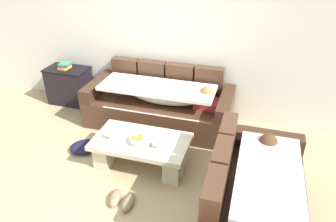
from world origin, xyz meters
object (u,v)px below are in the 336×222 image
object	(u,v)px
crumpled_garment	(85,147)
open_magazine	(164,143)
fruit_bowl	(140,140)
coffee_table	(141,149)
wine_glass_near_right	(160,142)
side_cabinet	(69,86)
wine_glass_near_left	(112,133)
couch_near_window	(254,198)
pair_of_shoes	(122,200)
book_stack_on_cabinet	(65,66)
couch_along_wall	(161,105)

from	to	relation	value
crumpled_garment	open_magazine	bearing A→B (deg)	-1.35
fruit_bowl	crumpled_garment	xyz separation A→B (m)	(-0.88, 0.10, -0.36)
open_magazine	coffee_table	bearing A→B (deg)	173.54
wine_glass_near_right	side_cabinet	size ratio (longest dim) A/B	0.23
wine_glass_near_left	side_cabinet	size ratio (longest dim) A/B	0.23
couch_near_window	pair_of_shoes	distance (m)	1.43
fruit_bowl	book_stack_on_cabinet	xyz separation A→B (m)	(-1.87, 1.32, 0.27)
couch_along_wall	wine_glass_near_left	world-z (taller)	couch_along_wall
fruit_bowl	side_cabinet	bearing A→B (deg)	144.32
crumpled_garment	wine_glass_near_left	bearing A→B (deg)	-16.67
couch_near_window	pair_of_shoes	world-z (taller)	couch_near_window
couch_near_window	side_cabinet	world-z (taller)	couch_near_window
side_cabinet	fruit_bowl	bearing A→B (deg)	-35.68
coffee_table	open_magazine	xyz separation A→B (m)	(0.30, 0.02, 0.15)
wine_glass_near_left	book_stack_on_cabinet	size ratio (longest dim) A/B	0.73
pair_of_shoes	book_stack_on_cabinet	bearing A→B (deg)	133.57
couch_along_wall	couch_near_window	distance (m)	2.19
wine_glass_near_left	open_magazine	size ratio (longest dim) A/B	0.59
wine_glass_near_right	crumpled_garment	xyz separation A→B (m)	(-1.16, 0.18, -0.44)
couch_along_wall	wine_glass_near_left	size ratio (longest dim) A/B	13.27
couch_along_wall	fruit_bowl	distance (m)	1.10
wine_glass_near_left	side_cabinet	xyz separation A→B (m)	(-1.50, 1.38, -0.17)
side_cabinet	book_stack_on_cabinet	size ratio (longest dim) A/B	3.15
couch_along_wall	side_cabinet	distance (m)	1.77
book_stack_on_cabinet	fruit_bowl	bearing A→B (deg)	-35.31
book_stack_on_cabinet	open_magazine	bearing A→B (deg)	-30.11
fruit_bowl	wine_glass_near_left	distance (m)	0.35
couch_near_window	pair_of_shoes	bearing A→B (deg)	96.20
couch_along_wall	open_magazine	bearing A→B (deg)	-70.18
fruit_bowl	open_magazine	size ratio (longest dim) A/B	1.00
wine_glass_near_left	fruit_bowl	bearing A→B (deg)	9.58
wine_glass_near_left	open_magazine	xyz separation A→B (m)	(0.62, 0.13, -0.11)
couch_along_wall	couch_near_window	bearing A→B (deg)	-47.03
couch_along_wall	coffee_table	bearing A→B (deg)	-86.14
couch_near_window	wine_glass_near_left	world-z (taller)	couch_near_window
open_magazine	book_stack_on_cabinet	xyz separation A→B (m)	(-2.15, 1.25, 0.30)
couch_near_window	crumpled_garment	xyz separation A→B (m)	(-2.28, 0.61, -0.27)
couch_along_wall	coffee_table	distance (m)	1.04
couch_along_wall	wine_glass_near_right	bearing A→B (deg)	-72.60
couch_along_wall	open_magazine	distance (m)	1.09
wine_glass_near_right	couch_near_window	bearing A→B (deg)	-20.82
wine_glass_near_left	crumpled_garment	distance (m)	0.71
wine_glass_near_right	open_magazine	xyz separation A→B (m)	(0.00, 0.15, -0.11)
crumpled_garment	wine_glass_near_right	bearing A→B (deg)	-8.78
fruit_bowl	wine_glass_near_right	distance (m)	0.30
pair_of_shoes	crumpled_garment	size ratio (longest dim) A/B	0.81
side_cabinet	couch_near_window	bearing A→B (deg)	-29.35
open_magazine	pair_of_shoes	bearing A→B (deg)	-120.05
coffee_table	pair_of_shoes	distance (m)	0.74
open_magazine	pair_of_shoes	size ratio (longest dim) A/B	0.87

